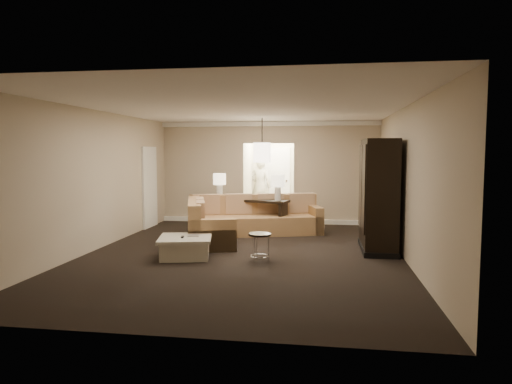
% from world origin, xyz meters
% --- Properties ---
extents(ground, '(8.00, 8.00, 0.00)m').
position_xyz_m(ground, '(0.00, 0.00, 0.00)').
color(ground, black).
rests_on(ground, ground).
extents(wall_back, '(6.00, 0.04, 2.80)m').
position_xyz_m(wall_back, '(0.00, 4.00, 1.40)').
color(wall_back, '#BAA88C').
rests_on(wall_back, ground).
extents(wall_front, '(6.00, 0.04, 2.80)m').
position_xyz_m(wall_front, '(0.00, -4.00, 1.40)').
color(wall_front, '#BAA88C').
rests_on(wall_front, ground).
extents(wall_left, '(0.04, 8.00, 2.80)m').
position_xyz_m(wall_left, '(-3.00, 0.00, 1.40)').
color(wall_left, '#BAA88C').
rests_on(wall_left, ground).
extents(wall_right, '(0.04, 8.00, 2.80)m').
position_xyz_m(wall_right, '(3.00, 0.00, 1.40)').
color(wall_right, '#BAA88C').
rests_on(wall_right, ground).
extents(ceiling, '(6.00, 8.00, 0.02)m').
position_xyz_m(ceiling, '(0.00, 0.00, 2.80)').
color(ceiling, white).
rests_on(ceiling, wall_back).
extents(crown_molding, '(6.00, 0.10, 0.12)m').
position_xyz_m(crown_molding, '(0.00, 3.95, 2.73)').
color(crown_molding, white).
rests_on(crown_molding, wall_back).
extents(baseboard, '(6.00, 0.10, 0.12)m').
position_xyz_m(baseboard, '(0.00, 3.95, 0.06)').
color(baseboard, white).
rests_on(baseboard, ground).
extents(side_door, '(0.05, 0.90, 2.10)m').
position_xyz_m(side_door, '(-2.97, 2.80, 1.05)').
color(side_door, white).
rests_on(side_door, ground).
extents(foyer, '(1.44, 2.02, 2.80)m').
position_xyz_m(foyer, '(0.00, 5.34, 1.30)').
color(foyer, silver).
rests_on(foyer, ground).
extents(sectional_sofa, '(3.32, 3.20, 0.94)m').
position_xyz_m(sectional_sofa, '(-0.36, 1.77, 0.38)').
color(sectional_sofa, brown).
rests_on(sectional_sofa, ground).
extents(coffee_table, '(1.15, 1.15, 0.40)m').
position_xyz_m(coffee_table, '(-1.02, -0.40, 0.20)').
color(coffee_table, white).
rests_on(coffee_table, ground).
extents(console_table, '(2.13, 1.06, 0.80)m').
position_xyz_m(console_table, '(-0.34, 2.56, 0.48)').
color(console_table, black).
rests_on(console_table, ground).
extents(armoire, '(0.66, 1.54, 2.21)m').
position_xyz_m(armoire, '(2.59, 0.75, 1.06)').
color(armoire, black).
rests_on(armoire, ground).
extents(drink_table, '(0.41, 0.41, 0.51)m').
position_xyz_m(drink_table, '(0.40, -0.52, 0.36)').
color(drink_table, black).
rests_on(drink_table, ground).
extents(table_lamp_left, '(0.32, 0.32, 0.62)m').
position_xyz_m(table_lamp_left, '(-1.11, 2.80, 1.21)').
color(table_lamp_left, white).
rests_on(table_lamp_left, console_table).
extents(table_lamp_right, '(0.32, 0.32, 0.62)m').
position_xyz_m(table_lamp_right, '(0.43, 2.32, 1.21)').
color(table_lamp_right, white).
rests_on(table_lamp_right, console_table).
extents(pendant_light, '(0.38, 0.38, 1.09)m').
position_xyz_m(pendant_light, '(0.00, 2.70, 1.95)').
color(pendant_light, black).
rests_on(pendant_light, ceiling).
extents(person, '(0.73, 0.51, 1.97)m').
position_xyz_m(person, '(-0.45, 5.60, 0.98)').
color(person, beige).
rests_on(person, ground).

